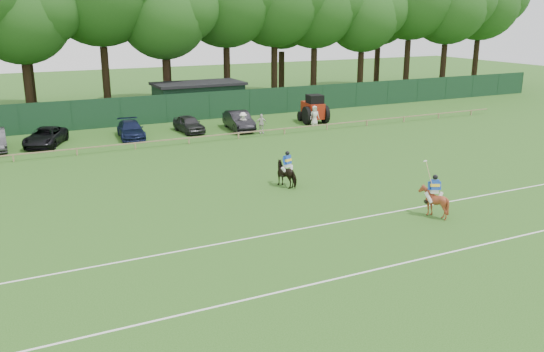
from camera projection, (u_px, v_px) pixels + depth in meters
ground at (291, 222)px, 26.82m from camera, size 160.00×160.00×0.00m
horse_dark at (287, 174)px, 32.18m from camera, size 1.30×1.83×1.41m
horse_chestnut at (433, 201)px, 27.41m from camera, size 1.65×1.71×1.47m
suv_black at (45, 137)px, 42.03m from camera, size 3.89×5.20×1.31m
sedan_navy at (131, 130)px, 44.58m from camera, size 2.26×4.65×1.30m
hatch_grey at (189, 124)px, 46.77m from camera, size 1.86×4.06×1.35m
estate_black at (239, 121)px, 47.66m from camera, size 2.16×4.83×1.54m
spectator_left at (243, 123)px, 46.35m from camera, size 1.24×0.97×1.69m
spectator_mid at (261, 124)px, 46.18m from camera, size 0.99×0.57×1.59m
spectator_right at (315, 116)px, 49.47m from camera, size 0.91×0.66×1.70m
rider_dark at (288, 162)px, 31.99m from camera, size 0.91×0.54×1.41m
rider_chestnut at (434, 188)px, 27.21m from camera, size 0.89×0.79×2.05m
pitch_lines at (330, 248)px, 23.80m from camera, size 60.00×5.10×0.01m
pitch_rail at (176, 139)px, 42.23m from camera, size 62.10×0.10×0.50m
perimeter_fence at (144, 110)px, 49.77m from camera, size 92.08×0.08×2.50m
utility_shed at (199, 98)px, 54.83m from camera, size 8.40×4.40×3.04m
tree_row at (145, 109)px, 57.86m from camera, size 96.00×12.00×21.00m
tractor at (313, 109)px, 50.70m from camera, size 2.37×3.21×2.49m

